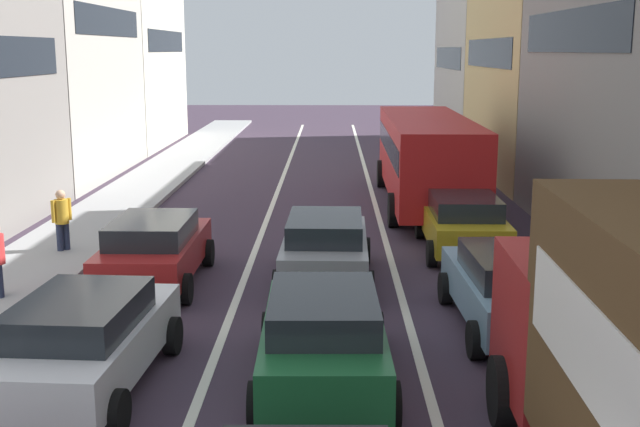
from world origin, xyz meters
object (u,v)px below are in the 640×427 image
wagon_right_lane_far (463,221)px  bus_mid_queue_primary (427,153)px  sedan_right_lane_behind_truck (511,287)px  sedan_left_lane_third (154,249)px  pedestrian_far_sidewalk (62,218)px  wagon_left_lane_second (85,339)px  hatchback_centre_lane_third (325,246)px  sedan_centre_lane_second (323,335)px

wagon_right_lane_far → bus_mid_queue_primary: (-0.23, 6.08, 0.96)m
sedan_right_lane_behind_truck → wagon_right_lane_far: size_ratio=1.01×
sedan_left_lane_third → pedestrian_far_sidewalk: 3.73m
sedan_right_lane_behind_truck → bus_mid_queue_primary: size_ratio=0.41×
wagon_right_lane_far → pedestrian_far_sidewalk: pedestrian_far_sidewalk is taller
wagon_left_lane_second → hatchback_centre_lane_third: 6.82m
sedan_centre_lane_second → pedestrian_far_sidewalk: size_ratio=2.61×
pedestrian_far_sidewalk → wagon_left_lane_second: bearing=152.0°
sedan_right_lane_behind_truck → bus_mid_queue_primary: 11.81m
sedan_left_lane_third → sedan_right_lane_behind_truck: 7.63m
pedestrian_far_sidewalk → hatchback_centre_lane_third: bearing=-156.8°
sedan_right_lane_behind_truck → bus_mid_queue_primary: (-0.19, 11.77, 0.96)m
hatchback_centre_lane_third → sedan_right_lane_behind_truck: 4.57m
sedan_right_lane_behind_truck → wagon_right_lane_far: bearing=-2.2°
sedan_right_lane_behind_truck → pedestrian_far_sidewalk: bearing=60.5°
sedan_centre_lane_second → pedestrian_far_sidewalk: bearing=39.2°
bus_mid_queue_primary → sedan_centre_lane_second: bearing=168.0°
bus_mid_queue_primary → wagon_right_lane_far: bearing=-177.3°
bus_mid_queue_primary → pedestrian_far_sidewalk: bearing=124.5°
wagon_left_lane_second → bus_mid_queue_primary: (6.76, 14.55, 0.96)m
wagon_left_lane_second → pedestrian_far_sidewalk: (-2.98, 7.99, 0.15)m
wagon_right_lane_far → bus_mid_queue_primary: bus_mid_queue_primary is taller
sedan_centre_lane_second → sedan_left_lane_third: (-3.72, 5.31, 0.00)m
sedan_centre_lane_second → wagon_left_lane_second: (-3.56, -0.24, 0.00)m
wagon_right_lane_far → sedan_centre_lane_second: bearing=158.1°
sedan_right_lane_behind_truck → pedestrian_far_sidewalk: pedestrian_far_sidewalk is taller
wagon_left_lane_second → wagon_right_lane_far: size_ratio=1.02×
sedan_left_lane_third → wagon_right_lane_far: 7.72m
wagon_left_lane_second → bus_mid_queue_primary: bus_mid_queue_primary is taller
wagon_right_lane_far → pedestrian_far_sidewalk: (-9.97, -0.48, 0.15)m
wagon_left_lane_second → sedan_left_lane_third: 5.56m
hatchback_centre_lane_third → bus_mid_queue_primary: bearing=-19.1°
wagon_left_lane_second → pedestrian_far_sidewalk: size_ratio=2.65×
sedan_left_lane_third → pedestrian_far_sidewalk: pedestrian_far_sidewalk is taller
wagon_left_lane_second → sedan_left_lane_third: bearing=5.1°
sedan_centre_lane_second → pedestrian_far_sidewalk: (-6.54, 7.75, 0.15)m
wagon_left_lane_second → sedan_centre_lane_second: bearing=-82.7°
hatchback_centre_lane_third → wagon_right_lane_far: bearing=-51.4°
sedan_centre_lane_second → sedan_right_lane_behind_truck: 4.23m
sedan_centre_lane_second → bus_mid_queue_primary: (3.20, 14.30, 0.96)m
sedan_right_lane_behind_truck → wagon_left_lane_second: bearing=110.1°
hatchback_centre_lane_third → sedan_left_lane_third: bearing=95.4°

